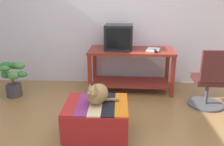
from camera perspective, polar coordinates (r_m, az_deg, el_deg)
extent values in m
plane|color=olive|center=(2.81, -1.93, -16.26)|extent=(14.00, 14.00, 0.00)
cube|color=silver|center=(4.38, -0.32, 14.39)|extent=(8.00, 0.10, 2.60)
cube|color=maroon|center=(3.89, -5.35, -0.60)|extent=(0.06, 0.06, 0.68)
cube|color=maroon|center=(3.91, 14.33, -1.02)|extent=(0.06, 0.06, 0.68)
cube|color=maroon|center=(4.44, 13.10, 1.39)|extent=(0.06, 0.06, 0.68)
cube|color=maroon|center=(4.43, -4.19, 1.77)|extent=(0.06, 0.06, 0.68)
cube|color=maroon|center=(4.18, 4.42, -2.22)|extent=(1.32, 0.60, 0.02)
cube|color=maroon|center=(4.02, 4.61, 5.39)|extent=(1.44, 0.70, 0.04)
cube|color=black|center=(4.05, 1.58, 6.00)|extent=(0.33, 0.29, 0.02)
cube|color=black|center=(4.02, 1.60, 8.68)|extent=(0.48, 0.41, 0.41)
cube|color=black|center=(3.82, 1.47, 8.33)|extent=(0.38, 0.03, 0.32)
cube|color=black|center=(3.87, 1.22, 5.44)|extent=(0.41, 0.19, 0.02)
cube|color=white|center=(3.98, 9.87, 5.56)|extent=(0.26, 0.31, 0.03)
cube|color=#4C4238|center=(2.82, -3.71, -11.32)|extent=(0.68, 0.57, 0.41)
cube|color=#AD2323|center=(2.53, -4.42, -14.00)|extent=(0.71, 0.01, 0.33)
cube|color=#AD2323|center=(2.76, -9.75, -7.25)|extent=(0.14, 0.61, 0.02)
cube|color=#7A2D6B|center=(2.74, -6.80, -7.35)|extent=(0.14, 0.61, 0.02)
cube|color=beige|center=(2.72, -3.81, -7.43)|extent=(0.14, 0.61, 0.02)
cube|color=black|center=(2.71, -0.78, -7.49)|extent=(0.14, 0.61, 0.02)
cube|color=orange|center=(2.71, 2.26, -7.52)|extent=(0.14, 0.61, 0.02)
ellipsoid|color=#9E7A4C|center=(2.68, -3.48, -5.02)|extent=(0.32, 0.37, 0.22)
sphere|color=#9E7A4C|center=(2.56, -4.62, -4.70)|extent=(0.12, 0.12, 0.12)
cylinder|color=#9E7A4C|center=(2.75, -0.88, -6.40)|extent=(0.25, 0.06, 0.04)
cone|color=#9E7A4C|center=(2.55, -5.34, -3.06)|extent=(0.05, 0.05, 0.06)
cone|color=#9E7A4C|center=(2.52, -3.98, -3.28)|extent=(0.05, 0.05, 0.06)
sphere|color=#C6D151|center=(2.52, -5.61, -4.87)|extent=(0.02, 0.02, 0.02)
sphere|color=#C6D151|center=(2.50, -4.74, -5.02)|extent=(0.02, 0.02, 0.02)
cylinder|color=#3D3D42|center=(4.24, -22.44, -3.82)|extent=(0.25, 0.25, 0.20)
cylinder|color=brown|center=(4.18, -22.70, -1.79)|extent=(0.03, 0.03, 0.12)
ellipsoid|color=#38843D|center=(4.12, -20.88, -0.30)|extent=(0.20, 0.15, 0.09)
ellipsoid|color=#4C8E42|center=(4.14, -21.29, 1.63)|extent=(0.17, 0.14, 0.11)
ellipsoid|color=#2D7033|center=(4.23, -22.58, 1.65)|extent=(0.18, 0.14, 0.11)
ellipsoid|color=#2D7033|center=(4.25, -23.94, 1.85)|extent=(0.22, 0.15, 0.09)
ellipsoid|color=#38843D|center=(4.15, -24.13, -0.29)|extent=(0.16, 0.12, 0.13)
ellipsoid|color=#38843D|center=(4.04, -24.48, 1.00)|extent=(0.18, 0.10, 0.09)
ellipsoid|color=#4C8E42|center=(4.04, -22.68, -0.61)|extent=(0.17, 0.11, 0.14)
cylinder|color=#4C4C51|center=(3.90, 21.46, -6.95)|extent=(0.52, 0.52, 0.03)
cylinder|color=#4C4C51|center=(3.83, 21.78, -4.44)|extent=(0.05, 0.05, 0.34)
cube|color=#471E1E|center=(3.76, 22.15, -1.48)|extent=(0.43, 0.43, 0.08)
cube|color=#471E1E|center=(3.52, 23.58, 1.48)|extent=(0.38, 0.07, 0.44)
cube|color=black|center=(3.85, 10.35, 5.20)|extent=(0.05, 0.11, 0.04)
cylinder|color=#2351B2|center=(4.09, 9.98, 5.74)|extent=(0.11, 0.10, 0.01)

